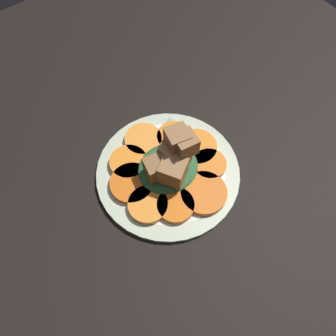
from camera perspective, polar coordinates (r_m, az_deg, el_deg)
table_slab at (r=59.35cm, az=0.00°, el=-1.41°), size 120.00×120.00×2.00cm
plate at (r=58.00cm, az=0.00°, el=-0.74°), size 25.27×25.27×1.05cm
carrot_slice_0 at (r=54.34cm, az=-3.51°, el=-6.37°), size 6.64×6.64×1.06cm
carrot_slice_1 at (r=54.21cm, az=1.33°, el=-6.51°), size 6.23×6.23×1.06cm
carrot_slice_2 at (r=55.37cm, az=6.23°, el=-4.35°), size 7.86×7.86×1.06cm
carrot_slice_3 at (r=57.94cm, az=7.20°, el=0.64°), size 5.97×5.97×1.06cm
carrot_slice_4 at (r=59.49cm, az=4.97°, el=3.63°), size 7.42×7.42×1.06cm
carrot_slice_5 at (r=60.44cm, az=1.20°, el=5.38°), size 6.64×6.64×1.06cm
carrot_slice_6 at (r=60.25cm, az=-4.54°, el=4.83°), size 6.80×6.80×1.06cm
carrot_slice_7 at (r=58.12cm, az=-6.89°, el=1.03°), size 6.68×6.68×1.06cm
carrot_slice_8 at (r=56.14cm, az=-6.30°, el=-2.64°), size 7.54×7.54×1.06cm
center_pile at (r=54.57cm, az=0.52°, el=1.23°), size 10.72×9.83×9.15cm
fork at (r=59.13cm, az=-3.73°, el=2.60°), size 18.12×7.75×0.40cm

